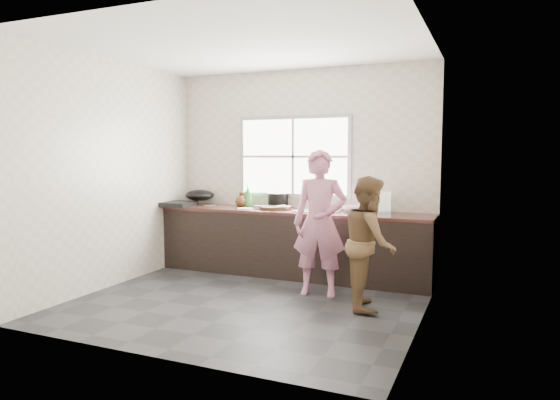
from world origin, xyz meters
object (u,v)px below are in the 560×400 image
at_px(bowl_mince, 283,208).
at_px(wok, 200,195).
at_px(pot_lid_left, 209,204).
at_px(pot_lid_right, 243,205).
at_px(bottle_brown_short, 241,200).
at_px(burner, 177,204).
at_px(plate_food, 245,209).
at_px(bottle_green, 248,196).
at_px(dish_rack, 373,202).
at_px(person_side, 369,242).
at_px(woman, 320,228).
at_px(bowl_crabs, 353,209).
at_px(bottle_brown_tall, 243,200).
at_px(bowl_held, 321,211).
at_px(glass_jar, 244,202).
at_px(cutting_board, 274,208).
at_px(black_pot, 278,200).

bearing_deg(bowl_mince, wok, 175.15).
xyz_separation_m(pot_lid_left, pot_lid_right, (0.51, 0.09, -0.00)).
xyz_separation_m(bottle_brown_short, burner, (-0.85, -0.29, -0.06)).
distance_m(plate_food, pot_lid_right, 0.45).
distance_m(bottle_green, dish_rack, 1.76).
bearing_deg(person_side, wok, 51.26).
bearing_deg(pot_lid_right, person_side, -29.90).
relative_size(woman, bowl_crabs, 7.33).
relative_size(plate_food, dish_rack, 0.56).
distance_m(bottle_brown_tall, dish_rack, 1.83).
xyz_separation_m(person_side, pot_lid_right, (-2.08, 1.19, 0.18)).
xyz_separation_m(bowl_held, plate_food, (-1.07, 0.05, -0.03)).
bearing_deg(bowl_mince, glass_jar, 161.52).
distance_m(woman, bottle_brown_short, 1.64).
bearing_deg(bottle_brown_short, bowl_held, -13.47).
relative_size(cutting_board, burner, 0.94).
bearing_deg(plate_food, pot_lid_left, 157.96).
bearing_deg(person_side, woman, 51.11).
bearing_deg(wok, pot_lid_left, 12.40).
height_order(bowl_crabs, bowl_held, bowl_held).
bearing_deg(black_pot, woman, -45.79).
bearing_deg(bottle_brown_short, burner, -161.36).
distance_m(black_pot, plate_food, 0.50).
height_order(bowl_crabs, dish_rack, dish_rack).
xyz_separation_m(cutting_board, glass_jar, (-0.57, 0.23, 0.03)).
bearing_deg(pot_lid_right, plate_food, -59.71).
bearing_deg(plate_food, glass_jar, 119.18).
bearing_deg(person_side, cutting_board, 39.96).
bearing_deg(bowl_crabs, bowl_mince, -173.83).
relative_size(bowl_held, burner, 0.51).
xyz_separation_m(bowl_crabs, bowl_held, (-0.31, -0.30, 0.00)).
xyz_separation_m(burner, dish_rack, (2.70, 0.23, 0.11)).
bearing_deg(woman, bottle_brown_short, 140.30).
distance_m(woman, pot_lid_right, 1.74).
bearing_deg(burner, cutting_board, 8.05).
height_order(person_side, plate_food, person_side).
bearing_deg(cutting_board, person_side, -32.88).
bearing_deg(cutting_board, bottle_green, 163.94).
bearing_deg(bottle_green, bowl_held, -16.28).
distance_m(cutting_board, bowl_mince, 0.13).
bearing_deg(black_pot, bottle_brown_short, -164.41).
xyz_separation_m(black_pot, bottle_brown_short, (-0.49, -0.14, -0.00)).
height_order(bottle_brown_short, pot_lid_left, bottle_brown_short).
height_order(plate_food, bottle_brown_tall, bottle_brown_tall).
bearing_deg(bottle_brown_short, cutting_board, -9.45).
distance_m(bowl_crabs, bottle_brown_tall, 1.56).
distance_m(woman, bowl_mince, 1.03).
xyz_separation_m(bowl_crabs, pot_lid_left, (-2.12, 0.05, -0.03)).
distance_m(bowl_crabs, bottle_brown_short, 1.58).
xyz_separation_m(bowl_crabs, bottle_green, (-1.49, 0.04, 0.12)).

